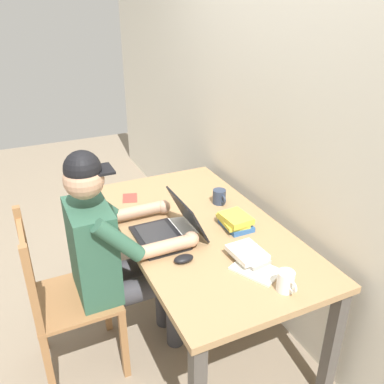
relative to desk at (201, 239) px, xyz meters
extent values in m
plane|color=gray|center=(0.00, 0.00, -0.64)|extent=(8.00, 8.00, 0.00)
cube|color=silver|center=(0.00, 0.49, 0.66)|extent=(6.00, 0.04, 2.60)
cube|color=#9E7A51|center=(0.00, 0.00, 0.07)|extent=(1.53, 0.83, 0.03)
cube|color=#4C4742|center=(-0.71, -0.36, -0.30)|extent=(0.06, 0.06, 0.69)
cube|color=#4C4742|center=(-0.71, 0.36, -0.30)|extent=(0.06, 0.06, 0.69)
cube|color=#4C4742|center=(0.71, 0.36, -0.30)|extent=(0.06, 0.06, 0.69)
cube|color=#2D5642|center=(-0.03, -0.59, 0.08)|extent=(0.34, 0.20, 0.50)
sphere|color=tan|center=(-0.03, -0.59, 0.47)|extent=(0.19, 0.19, 0.19)
sphere|color=black|center=(-0.03, -0.59, 0.53)|extent=(0.17, 0.17, 0.17)
cube|color=black|center=(-0.03, -0.51, 0.51)|extent=(0.13, 0.10, 0.01)
cylinder|color=#38383D|center=(-0.12, -0.39, -0.17)|extent=(0.13, 0.40, 0.13)
cylinder|color=#38383D|center=(0.06, -0.39, -0.17)|extent=(0.13, 0.40, 0.13)
cylinder|color=#38383D|center=(-0.12, -0.19, -0.41)|extent=(0.10, 0.10, 0.47)
cylinder|color=#38383D|center=(0.06, -0.19, -0.41)|extent=(0.10, 0.10, 0.47)
cylinder|color=#2D5642|center=(-0.23, -0.50, 0.23)|extent=(0.10, 0.25, 0.25)
cylinder|color=tan|center=(-0.23, -0.27, 0.13)|extent=(0.07, 0.28, 0.07)
sphere|color=tan|center=(-0.22, -0.13, 0.13)|extent=(0.08, 0.08, 0.08)
cylinder|color=#2D5642|center=(0.17, -0.50, 0.23)|extent=(0.10, 0.25, 0.25)
cylinder|color=tan|center=(0.17, -0.27, 0.13)|extent=(0.07, 0.28, 0.07)
sphere|color=tan|center=(0.16, -0.13, 0.13)|extent=(0.08, 0.08, 0.08)
cube|color=olive|center=(-0.03, -0.71, -0.18)|extent=(0.42, 0.42, 0.02)
cube|color=olive|center=(0.16, -0.52, -0.42)|extent=(0.04, 0.04, 0.45)
cube|color=olive|center=(-0.22, -0.52, -0.42)|extent=(0.04, 0.04, 0.45)
cube|color=olive|center=(0.16, -0.90, -0.42)|extent=(0.04, 0.04, 0.45)
cube|color=olive|center=(-0.22, -0.90, -0.42)|extent=(0.04, 0.04, 0.45)
cube|color=olive|center=(0.16, -0.90, 0.07)|extent=(0.04, 0.04, 0.48)
cube|color=olive|center=(-0.22, -0.90, 0.07)|extent=(0.04, 0.04, 0.48)
cube|color=olive|center=(-0.03, -0.90, -0.05)|extent=(0.36, 0.02, 0.04)
cube|color=olive|center=(-0.03, -0.90, 0.09)|extent=(0.36, 0.02, 0.04)
cube|color=olive|center=(-0.03, -0.90, 0.23)|extent=(0.36, 0.02, 0.04)
cube|color=black|center=(0.02, -0.26, 0.09)|extent=(0.33, 0.23, 0.02)
cube|color=#2B2B2D|center=(0.02, -0.26, 0.10)|extent=(0.29, 0.17, 0.00)
cube|color=black|center=(0.02, -0.09, 0.20)|extent=(0.33, 0.11, 0.20)
cube|color=#4C515B|center=(0.02, -0.09, 0.20)|extent=(0.29, 0.09, 0.17)
ellipsoid|color=black|center=(0.26, -0.22, 0.10)|extent=(0.06, 0.10, 0.03)
cylinder|color=white|center=(0.64, 0.09, 0.13)|extent=(0.08, 0.08, 0.09)
torus|color=white|center=(0.69, 0.09, 0.14)|extent=(0.05, 0.01, 0.05)
cylinder|color=#2D384C|center=(-0.20, 0.23, 0.13)|extent=(0.08, 0.08, 0.09)
torus|color=#2D384C|center=(-0.15, 0.23, 0.13)|extent=(0.05, 0.01, 0.05)
cube|color=#2D5B9E|center=(0.09, 0.17, 0.10)|extent=(0.18, 0.13, 0.03)
cube|color=gold|center=(0.08, 0.16, 0.12)|extent=(0.20, 0.14, 0.02)
cube|color=gold|center=(0.10, 0.16, 0.15)|extent=(0.17, 0.14, 0.03)
cube|color=gray|center=(0.38, 0.07, 0.10)|extent=(0.21, 0.14, 0.03)
cube|color=white|center=(0.38, 0.06, 0.13)|extent=(0.18, 0.15, 0.03)
cube|color=silver|center=(0.47, 0.05, 0.09)|extent=(0.25, 0.22, 0.01)
cube|color=white|center=(-0.05, -0.09, 0.09)|extent=(0.22, 0.21, 0.00)
cube|color=#C63D33|center=(-0.50, -0.25, 0.08)|extent=(0.15, 0.12, 0.00)
camera|label=1|loc=(1.74, -0.87, 1.25)|focal=38.12mm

